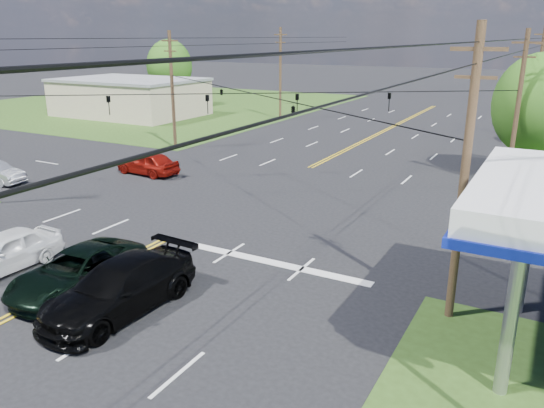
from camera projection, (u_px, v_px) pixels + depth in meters
The scene contains 17 objects.
ground at pixel (254, 196), 31.42m from camera, with size 280.00×280.00×0.00m, color black.
grass_nw at pixel (155, 104), 74.19m from camera, with size 46.00×48.00×0.03m, color #2C4616.
stop_bar at pixel (259, 260), 22.45m from camera, with size 10.00×0.50×0.02m, color silver.
retail_nw at pixel (130, 98), 62.93m from camera, with size 16.00×11.00×4.00m, color beige.
pole_se at pixel (464, 176), 16.47m from camera, with size 1.60×0.28×9.50m.
pole_nw at pixel (172, 89), 43.41m from camera, with size 1.60×0.28×9.50m.
pole_ne at pixel (517, 109), 31.52m from camera, with size 1.60×0.28×9.50m.
pole_left_far at pixel (280, 72), 59.22m from camera, with size 1.60×0.28×10.00m.
pole_right_far at pixel (537, 82), 47.33m from camera, with size 1.60×0.28×10.00m.
span_wire_signals at pixel (252, 93), 29.61m from camera, with size 26.00×18.00×1.13m.
power_lines at pixel (232, 45), 27.15m from camera, with size 26.04×100.00×0.64m.
tree_right_a at pixel (539, 105), 33.58m from camera, with size 5.70×5.70×8.18m.
tree_far_l at pixel (169, 66), 71.24m from camera, with size 6.08×6.08×8.72m.
pickup_dkgreen at pixel (78, 271), 19.58m from camera, with size 2.57×5.56×1.55m, color black.
suv_black at pixel (120, 287), 18.06m from camera, with size 2.45×6.03×1.75m, color black.
pickup_white at pixel (4, 252), 21.25m from camera, with size 1.89×4.69×1.60m, color white.
sedan_red at pixel (148, 163), 36.12m from camera, with size 1.85×4.59×1.56m, color maroon.
Camera 1 is at (15.40, -13.88, 9.06)m, focal length 35.00 mm.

